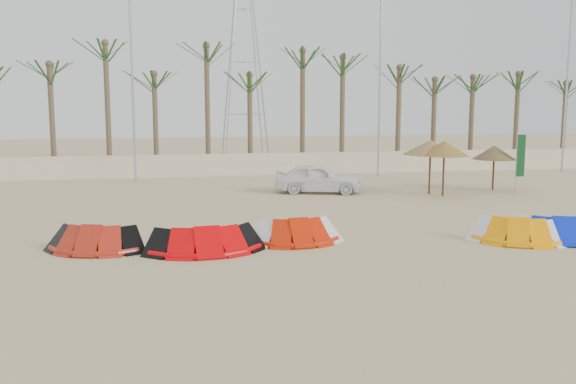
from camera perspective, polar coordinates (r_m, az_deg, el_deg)
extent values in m
plane|color=tan|center=(17.25, 3.63, -7.15)|extent=(120.00, 120.00, 0.00)
cube|color=beige|center=(38.54, -4.30, 2.45)|extent=(60.00, 0.30, 1.30)
cylinder|color=brown|center=(39.64, -10.37, 6.27)|extent=(0.32, 0.32, 6.50)
ellipsoid|color=#194719|center=(39.67, -10.50, 10.97)|extent=(4.00, 4.00, 2.40)
cylinder|color=brown|center=(40.90, 3.87, 6.45)|extent=(0.32, 0.32, 6.50)
ellipsoid|color=#194719|center=(40.92, 3.91, 11.00)|extent=(4.00, 4.00, 2.40)
cylinder|color=brown|center=(44.43, 16.54, 6.28)|extent=(0.32, 0.32, 6.50)
ellipsoid|color=#194719|center=(44.45, 16.72, 10.46)|extent=(4.00, 4.00, 2.40)
cylinder|color=#A5A8AD|center=(36.18, -13.67, 9.55)|extent=(0.14, 0.14, 11.00)
cylinder|color=#A5A8AD|center=(38.09, 8.17, 9.63)|extent=(0.14, 0.14, 11.00)
cylinder|color=#A5A8AD|center=(43.41, 23.56, 8.86)|extent=(0.14, 0.14, 11.00)
cylinder|color=#A12010|center=(20.24, -16.85, -4.87)|extent=(2.61, 0.96, 0.20)
cube|color=black|center=(20.48, -20.18, -4.44)|extent=(0.89, 1.23, 0.40)
cube|color=black|center=(20.21, -13.44, -4.32)|extent=(0.89, 1.23, 0.40)
cylinder|color=#D60104|center=(19.46, -7.34, -5.10)|extent=(3.24, 0.54, 0.20)
cube|color=black|center=(19.51, -11.65, -4.72)|extent=(0.71, 1.16, 0.40)
cube|color=black|center=(19.65, -3.11, -4.46)|extent=(0.71, 1.16, 0.40)
cylinder|color=#C01C04|center=(20.44, 0.85, -4.37)|extent=(2.58, 0.44, 0.20)
cube|color=silver|center=(20.32, -2.42, -4.03)|extent=(0.70, 1.15, 0.40)
cube|color=silver|center=(20.76, 3.94, -3.77)|extent=(0.70, 1.15, 0.40)
cylinder|color=#FD9600|center=(21.85, 19.73, -4.04)|extent=(2.44, 1.50, 0.20)
cube|color=silver|center=(21.33, 16.79, -3.79)|extent=(1.06, 1.25, 0.40)
cube|color=silver|center=(22.53, 22.30, -3.42)|extent=(1.06, 1.25, 0.40)
cylinder|color=#0822DF|center=(22.60, 23.15, -3.82)|extent=(2.94, 1.33, 0.20)
cube|color=white|center=(21.93, 20.00, -3.61)|extent=(0.97, 1.24, 0.40)
cylinder|color=#4C331E|center=(31.67, 12.50, 2.09)|extent=(0.10, 0.10, 2.51)
cone|color=#A07C48|center=(31.58, 12.55, 3.90)|extent=(2.63, 2.63, 0.70)
cylinder|color=#4C331E|center=(31.12, 13.66, 1.95)|extent=(0.10, 0.10, 2.51)
cone|color=olive|center=(31.03, 13.72, 3.80)|extent=(2.31, 2.31, 0.70)
cylinder|color=#4C331E|center=(33.79, 17.80, 1.98)|extent=(0.10, 0.10, 2.16)
cone|color=brown|center=(33.71, 17.86, 3.38)|extent=(2.15, 2.15, 0.70)
cylinder|color=#A5A8AD|center=(33.24, 19.60, 2.27)|extent=(0.04, 0.04, 2.71)
cube|color=#FF60D8|center=(33.32, 19.96, 2.83)|extent=(0.41, 0.11, 1.76)
cylinder|color=#A5A8AD|center=(32.19, 19.62, 2.40)|extent=(0.04, 0.04, 3.07)
cube|color=#0D3C1B|center=(32.26, 19.99, 3.06)|extent=(0.42, 0.03, 1.99)
imported|color=white|center=(31.34, 2.71, 1.23)|extent=(4.50, 2.76, 1.43)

